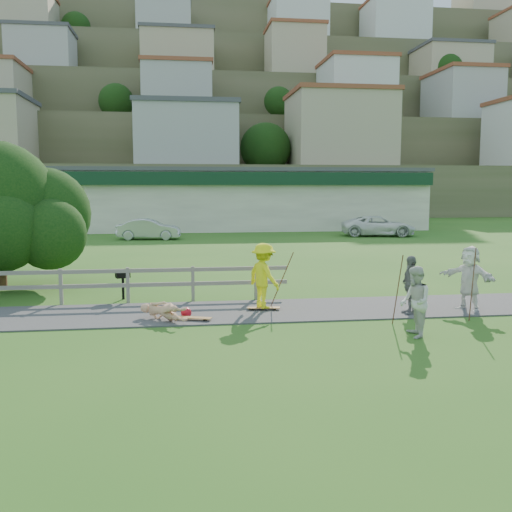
{
  "coord_description": "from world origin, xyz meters",
  "views": [
    {
      "loc": [
        -0.42,
        -14.45,
        3.58
      ],
      "look_at": [
        1.82,
        2.0,
        1.55
      ],
      "focal_mm": 40.0,
      "sensor_mm": 36.0,
      "label": 1
    }
  ],
  "objects_px": {
    "spectator_b": "(411,285)",
    "car_silver": "(149,229)",
    "spectator_a": "(415,302)",
    "skater_fallen": "(164,311)",
    "car_white": "(378,226)",
    "bbq": "(123,285)",
    "skater_rider": "(264,279)",
    "spectator_d": "(469,278)"
  },
  "relations": [
    {
      "from": "skater_fallen",
      "to": "car_silver",
      "type": "relative_size",
      "value": 0.36
    },
    {
      "from": "skater_fallen",
      "to": "bbq",
      "type": "bearing_deg",
      "value": 66.21
    },
    {
      "from": "skater_fallen",
      "to": "spectator_d",
      "type": "relative_size",
      "value": 0.8
    },
    {
      "from": "spectator_a",
      "to": "spectator_b",
      "type": "xyz_separation_m",
      "value": [
        0.85,
        2.28,
        -0.02
      ]
    },
    {
      "from": "spectator_a",
      "to": "spectator_b",
      "type": "distance_m",
      "value": 2.43
    },
    {
      "from": "skater_fallen",
      "to": "car_white",
      "type": "bearing_deg",
      "value": 12.55
    },
    {
      "from": "skater_rider",
      "to": "spectator_d",
      "type": "distance_m",
      "value": 5.94
    },
    {
      "from": "spectator_d",
      "to": "bbq",
      "type": "height_order",
      "value": "spectator_d"
    },
    {
      "from": "spectator_d",
      "to": "car_silver",
      "type": "height_order",
      "value": "spectator_d"
    },
    {
      "from": "skater_fallen",
      "to": "spectator_a",
      "type": "distance_m",
      "value": 6.47
    },
    {
      "from": "spectator_b",
      "to": "spectator_d",
      "type": "distance_m",
      "value": 1.92
    },
    {
      "from": "spectator_b",
      "to": "bbq",
      "type": "relative_size",
      "value": 1.81
    },
    {
      "from": "car_silver",
      "to": "bbq",
      "type": "bearing_deg",
      "value": -174.48
    },
    {
      "from": "car_silver",
      "to": "car_white",
      "type": "distance_m",
      "value": 16.41
    },
    {
      "from": "skater_rider",
      "to": "car_silver",
      "type": "relative_size",
      "value": 0.44
    },
    {
      "from": "skater_fallen",
      "to": "spectator_a",
      "type": "height_order",
      "value": "spectator_a"
    },
    {
      "from": "spectator_b",
      "to": "car_white",
      "type": "bearing_deg",
      "value": 161.96
    },
    {
      "from": "skater_rider",
      "to": "spectator_b",
      "type": "relative_size",
      "value": 1.12
    },
    {
      "from": "car_white",
      "to": "bbq",
      "type": "relative_size",
      "value": 5.72
    },
    {
      "from": "car_silver",
      "to": "bbq",
      "type": "distance_m",
      "value": 21.01
    },
    {
      "from": "skater_rider",
      "to": "car_silver",
      "type": "bearing_deg",
      "value": -19.06
    },
    {
      "from": "spectator_a",
      "to": "car_white",
      "type": "bearing_deg",
      "value": 170.93
    },
    {
      "from": "skater_fallen",
      "to": "car_silver",
      "type": "xyz_separation_m",
      "value": [
        -1.57,
        24.26,
        0.43
      ]
    },
    {
      "from": "spectator_b",
      "to": "car_white",
      "type": "xyz_separation_m",
      "value": [
        8.0,
        24.79,
        -0.1
      ]
    },
    {
      "from": "spectator_b",
      "to": "car_silver",
      "type": "distance_m",
      "value": 25.79
    },
    {
      "from": "skater_rider",
      "to": "spectator_d",
      "type": "relative_size",
      "value": 0.99
    },
    {
      "from": "spectator_b",
      "to": "bbq",
      "type": "bearing_deg",
      "value": -112.51
    },
    {
      "from": "bbq",
      "to": "skater_rider",
      "type": "bearing_deg",
      "value": -46.29
    },
    {
      "from": "skater_rider",
      "to": "car_white",
      "type": "height_order",
      "value": "skater_rider"
    },
    {
      "from": "skater_fallen",
      "to": "car_white",
      "type": "relative_size",
      "value": 0.29
    },
    {
      "from": "spectator_b",
      "to": "car_white",
      "type": "distance_m",
      "value": 26.05
    },
    {
      "from": "spectator_d",
      "to": "car_silver",
      "type": "relative_size",
      "value": 0.44
    },
    {
      "from": "car_silver",
      "to": "bbq",
      "type": "xyz_separation_m",
      "value": [
        0.22,
        -21.01,
        -0.24
      ]
    },
    {
      "from": "spectator_a",
      "to": "spectator_d",
      "type": "distance_m",
      "value": 3.76
    },
    {
      "from": "skater_rider",
      "to": "bbq",
      "type": "xyz_separation_m",
      "value": [
        -4.19,
        2.34,
        -0.48
      ]
    },
    {
      "from": "car_silver",
      "to": "spectator_b",
      "type": "bearing_deg",
      "value": -156.05
    },
    {
      "from": "spectator_d",
      "to": "car_white",
      "type": "bearing_deg",
      "value": 136.18
    },
    {
      "from": "spectator_b",
      "to": "bbq",
      "type": "xyz_separation_m",
      "value": [
        -8.19,
        3.37,
        -0.38
      ]
    },
    {
      "from": "spectator_a",
      "to": "skater_fallen",
      "type": "bearing_deg",
      "value": -102.79
    },
    {
      "from": "spectator_d",
      "to": "car_white",
      "type": "distance_m",
      "value": 25.25
    },
    {
      "from": "spectator_b",
      "to": "bbq",
      "type": "height_order",
      "value": "spectator_b"
    },
    {
      "from": "spectator_b",
      "to": "car_silver",
      "type": "relative_size",
      "value": 0.39
    }
  ]
}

